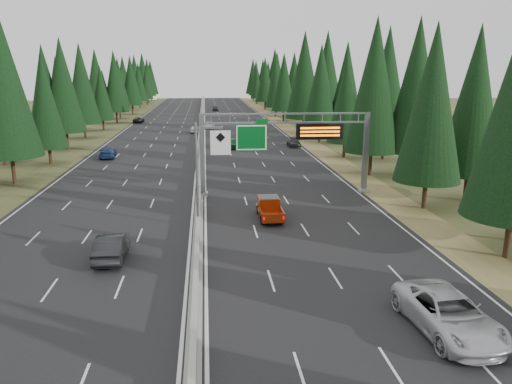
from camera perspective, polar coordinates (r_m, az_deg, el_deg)
The scene contains 19 objects.
road at distance 92.53m, azimuth -6.21°, elevation 6.37°, with size 32.00×260.00×0.08m, color black.
shoulder_right at distance 94.09m, azimuth 4.76°, elevation 6.52°, with size 3.60×260.00×0.06m, color olive.
shoulder_left at distance 94.36m, azimuth -17.14°, elevation 5.98°, with size 3.60×260.00×0.06m, color #38421E.
median_barrier at distance 92.48m, azimuth -6.22°, elevation 6.60°, with size 0.70×260.00×0.85m.
sign_gantry at distance 47.82m, azimuth 4.17°, elevation 5.88°, with size 16.75×0.98×7.80m.
hov_sign_pole at distance 37.41m, azimuth -5.90°, elevation 2.80°, with size 2.80×0.50×8.00m.
tree_row_right at distance 91.09m, azimuth 7.95°, elevation 12.10°, with size 12.48×243.67×18.97m.
tree_row_left at distance 93.19m, azimuth -20.24°, elevation 11.28°, with size 11.75×245.36×18.67m.
silver_minivan at distance 25.00m, azimuth 21.14°, elevation -12.83°, with size 3.00×6.50×1.81m, color silver.
red_pickup at distance 40.68m, azimuth 1.50°, elevation -1.66°, with size 1.77×4.97×1.62m.
car_ahead_green at distance 77.43m, azimuth -2.57°, elevation 5.60°, with size 1.78×4.42×1.51m, color #155E2A.
car_ahead_dkred at distance 83.07m, azimuth 0.18°, elevation 6.15°, with size 1.54×4.42×1.46m, color #520B10.
car_ahead_dkgrey at distance 79.17m, azimuth 4.32°, elevation 5.68°, with size 1.85×4.54×1.32m, color black.
car_ahead_white at distance 104.86m, azimuth -5.37°, elevation 7.63°, with size 2.18×4.73×1.31m, color silver.
car_ahead_far at distance 150.15m, azimuth -4.67°, elevation 9.50°, with size 1.74×4.34×1.48m, color black.
car_onc_near at distance 33.14m, azimuth -16.14°, elevation -5.99°, with size 1.73×4.96×1.63m, color black.
car_onc_blue at distance 71.62m, azimuth -16.60°, elevation 4.36°, with size 2.05×5.05×1.47m, color navy.
car_onc_white at distance 97.27m, azimuth -7.10°, elevation 7.11°, with size 1.55×3.85×1.31m, color silver.
car_onc_far at distance 118.75m, azimuth -13.25°, elevation 8.03°, with size 2.10×4.56×1.27m, color black.
Camera 1 is at (0.73, -11.78, 11.77)m, focal length 35.00 mm.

